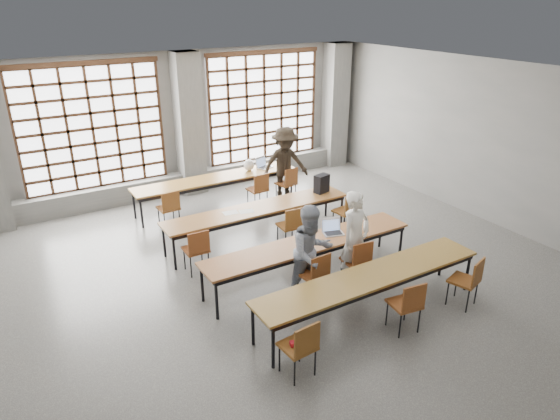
% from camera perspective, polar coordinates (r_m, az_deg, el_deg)
% --- Properties ---
extents(floor, '(11.00, 11.00, 0.00)m').
position_cam_1_polar(floor, '(9.03, 2.68, -8.03)').
color(floor, '#4E4E4B').
rests_on(floor, ground).
extents(ceiling, '(11.00, 11.00, 0.00)m').
position_cam_1_polar(ceiling, '(7.80, 3.17, 14.50)').
color(ceiling, silver).
rests_on(ceiling, floor).
extents(wall_back, '(10.00, 0.00, 10.00)m').
position_cam_1_polar(wall_back, '(12.99, -10.82, 9.81)').
color(wall_back, slate).
rests_on(wall_back, floor).
extents(wall_right, '(0.00, 11.00, 11.00)m').
position_cam_1_polar(wall_right, '(11.67, 23.98, 6.70)').
color(wall_right, slate).
rests_on(wall_right, floor).
extents(column_mid, '(0.60, 0.55, 3.50)m').
position_cam_1_polar(column_mid, '(12.73, -10.36, 9.58)').
color(column_mid, '#5D5D5A').
rests_on(column_mid, floor).
extents(column_right, '(0.60, 0.55, 3.50)m').
position_cam_1_polar(column_right, '(14.87, 6.32, 11.76)').
color(column_right, '#5D5D5A').
rests_on(column_right, floor).
extents(window_left, '(3.32, 0.12, 3.00)m').
position_cam_1_polar(window_left, '(12.32, -20.65, 8.73)').
color(window_left, white).
rests_on(window_left, wall_back).
extents(window_right, '(3.32, 0.12, 3.00)m').
position_cam_1_polar(window_right, '(13.80, -1.83, 11.63)').
color(window_right, white).
rests_on(window_right, wall_back).
extents(sill_ledge, '(9.80, 0.35, 0.50)m').
position_cam_1_polar(sill_ledge, '(13.23, -10.03, 3.33)').
color(sill_ledge, '#5D5D5A').
rests_on(sill_ledge, floor).
extents(desk_row_a, '(4.00, 0.70, 0.73)m').
position_cam_1_polar(desk_row_a, '(11.95, -7.28, 3.42)').
color(desk_row_a, brown).
rests_on(desk_row_a, floor).
extents(desk_row_b, '(4.00, 0.70, 0.73)m').
position_cam_1_polar(desk_row_b, '(10.16, -2.49, -0.05)').
color(desk_row_b, brown).
rests_on(desk_row_b, floor).
extents(desk_row_c, '(4.00, 0.70, 0.73)m').
position_cam_1_polar(desk_row_c, '(8.77, 3.38, -4.05)').
color(desk_row_c, brown).
rests_on(desk_row_c, floor).
extents(desk_row_d, '(4.00, 0.70, 0.73)m').
position_cam_1_polar(desk_row_d, '(7.91, 10.35, -7.73)').
color(desk_row_d, brown).
rests_on(desk_row_d, floor).
extents(chair_back_left, '(0.44, 0.45, 0.88)m').
position_cam_1_polar(chair_back_left, '(10.99, -12.54, 0.51)').
color(chair_back_left, brown).
rests_on(chair_back_left, floor).
extents(chair_back_mid, '(0.44, 0.45, 0.88)m').
position_cam_1_polar(chair_back_mid, '(11.79, -2.42, 2.64)').
color(chair_back_mid, brown).
rests_on(chair_back_mid, floor).
extents(chair_back_right, '(0.49, 0.49, 0.88)m').
position_cam_1_polar(chair_back_right, '(12.17, 0.93, 3.34)').
color(chair_back_right, maroon).
rests_on(chair_back_right, floor).
extents(chair_mid_left, '(0.43, 0.43, 0.88)m').
position_cam_1_polar(chair_mid_left, '(9.10, -9.47, -4.19)').
color(chair_mid_left, brown).
rests_on(chair_mid_left, floor).
extents(chair_mid_centre, '(0.44, 0.44, 0.88)m').
position_cam_1_polar(chair_mid_centre, '(9.90, 1.28, -1.50)').
color(chair_mid_centre, brown).
rests_on(chair_mid_centre, floor).
extents(chair_mid_right, '(0.47, 0.47, 0.88)m').
position_cam_1_polar(chair_mid_right, '(10.66, 7.73, 0.15)').
color(chair_mid_right, brown).
rests_on(chair_mid_right, floor).
extents(chair_front_left, '(0.46, 0.46, 0.88)m').
position_cam_1_polar(chair_front_left, '(8.24, 4.12, -7.05)').
color(chair_front_left, brown).
rests_on(chair_front_left, floor).
extents(chair_front_right, '(0.46, 0.46, 0.88)m').
position_cam_1_polar(chair_front_right, '(8.71, 8.93, -5.47)').
color(chair_front_right, brown).
rests_on(chair_front_right, floor).
extents(chair_near_left, '(0.45, 0.46, 0.88)m').
position_cam_1_polar(chair_near_left, '(6.70, 2.44, -15.04)').
color(chair_near_left, brown).
rests_on(chair_near_left, floor).
extents(chair_near_mid, '(0.47, 0.48, 0.88)m').
position_cam_1_polar(chair_near_mid, '(7.71, 14.43, -10.13)').
color(chair_near_mid, brown).
rests_on(chair_near_mid, floor).
extents(chair_near_right, '(0.53, 0.53, 0.88)m').
position_cam_1_polar(chair_near_right, '(8.61, 20.82, -7.23)').
color(chair_near_right, brown).
rests_on(chair_near_right, floor).
extents(student_male, '(0.70, 0.54, 1.71)m').
position_cam_1_polar(student_male, '(8.66, 8.56, -3.26)').
color(student_male, silver).
rests_on(student_male, floor).
extents(student_female, '(0.81, 0.63, 1.66)m').
position_cam_1_polar(student_female, '(8.18, 3.62, -4.91)').
color(student_female, '#172646').
rests_on(student_female, floor).
extents(student_back, '(1.27, 0.84, 1.84)m').
position_cam_1_polar(student_back, '(12.14, 0.57, 5.22)').
color(student_back, black).
rests_on(student_back, floor).
extents(laptop_front, '(0.43, 0.40, 0.26)m').
position_cam_1_polar(laptop_front, '(9.09, 5.99, -2.22)').
color(laptop_front, '#B0B0B5').
rests_on(laptop_front, desk_row_c).
extents(laptop_back, '(0.44, 0.41, 0.26)m').
position_cam_1_polar(laptop_back, '(12.55, -1.94, 5.19)').
color(laptop_back, '#B2B2B7').
rests_on(laptop_back, desk_row_a).
extents(mouse, '(0.11, 0.08, 0.04)m').
position_cam_1_polar(mouse, '(9.24, 8.35, -2.21)').
color(mouse, white).
rests_on(mouse, desk_row_c).
extents(green_box, '(0.26, 0.13, 0.09)m').
position_cam_1_polar(green_box, '(8.76, 2.83, -3.28)').
color(green_box, '#2B852E').
rests_on(green_box, desk_row_c).
extents(phone, '(0.14, 0.08, 0.01)m').
position_cam_1_polar(phone, '(8.76, 4.73, -3.60)').
color(phone, black).
rests_on(phone, desk_row_c).
extents(paper_sheet_a, '(0.32, 0.24, 0.00)m').
position_cam_1_polar(paper_sheet_a, '(9.93, -5.68, -0.30)').
color(paper_sheet_a, white).
rests_on(paper_sheet_a, desk_row_b).
extents(paper_sheet_b, '(0.34, 0.27, 0.00)m').
position_cam_1_polar(paper_sheet_b, '(9.97, -3.87, -0.15)').
color(paper_sheet_b, white).
rests_on(paper_sheet_b, desk_row_b).
extents(backpack, '(0.36, 0.27, 0.40)m').
position_cam_1_polar(backpack, '(10.90, 4.78, 3.03)').
color(backpack, black).
rests_on(backpack, desk_row_b).
extents(plastic_bag, '(0.27, 0.21, 0.29)m').
position_cam_1_polar(plastic_bag, '(12.28, -3.58, 5.15)').
color(plastic_bag, silver).
rests_on(plastic_bag, desk_row_a).
extents(red_pouch, '(0.21, 0.12, 0.06)m').
position_cam_1_polar(red_pouch, '(6.77, 2.01, -14.94)').
color(red_pouch, '#B31621').
rests_on(red_pouch, chair_near_left).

